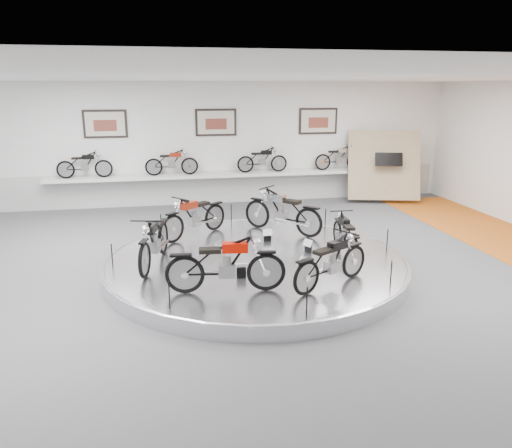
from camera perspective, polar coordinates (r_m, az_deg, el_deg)
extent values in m
plane|color=#4C4C4E|center=(10.51, 0.29, -5.91)|extent=(16.00, 16.00, 0.00)
plane|color=white|center=(9.79, 0.32, 16.46)|extent=(16.00, 16.00, 0.00)
plane|color=white|center=(16.80, -4.56, 9.12)|extent=(16.00, 0.00, 16.00)
plane|color=white|center=(3.72, 23.36, -15.13)|extent=(16.00, 0.00, 16.00)
cube|color=#BCBCBA|center=(17.00, -4.45, 4.25)|extent=(15.68, 0.04, 1.10)
cylinder|color=silver|center=(10.73, -0.03, -4.60)|extent=(6.40, 6.40, 0.30)
torus|color=#B2B2BA|center=(10.69, -0.03, -3.99)|extent=(6.40, 6.40, 0.10)
cube|color=silver|center=(16.65, -4.36, 5.59)|extent=(11.00, 0.55, 0.10)
cube|color=beige|center=(16.66, -16.86, 10.89)|extent=(1.35, 0.06, 0.88)
cube|color=beige|center=(16.70, -4.60, 11.50)|extent=(1.35, 0.06, 0.88)
cube|color=beige|center=(17.47, 7.12, 11.60)|extent=(1.35, 0.06, 0.88)
cube|color=tan|center=(17.61, 14.39, 6.52)|extent=(2.56, 1.52, 2.30)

